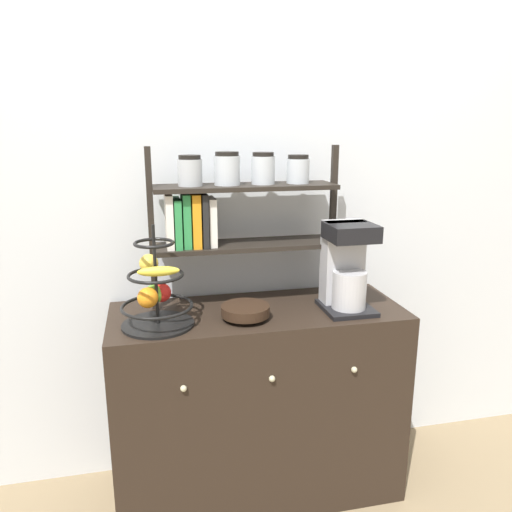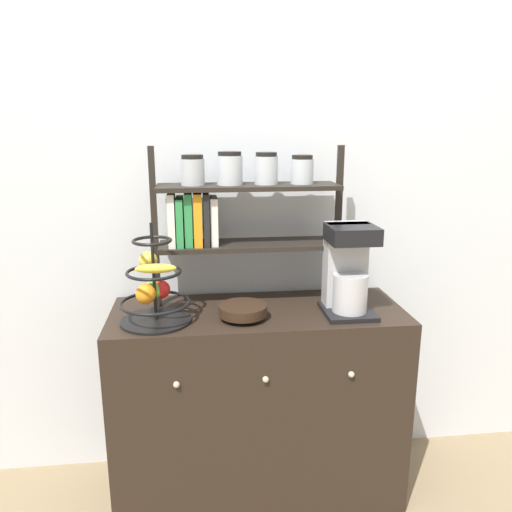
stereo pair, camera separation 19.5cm
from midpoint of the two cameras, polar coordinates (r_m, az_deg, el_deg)
name	(u,v)px [view 2 (the right image)]	position (r m, az deg, el deg)	size (l,w,h in m)	color
wall_back	(250,185)	(2.17, 1.95, 8.05)	(7.00, 0.05, 2.60)	silver
sideboard	(258,402)	(2.20, 2.86, -16.41)	(1.18, 0.48, 0.83)	black
coffee_maker	(348,269)	(2.00, 13.23, -1.53)	(0.19, 0.22, 0.36)	black
fruit_stand	(154,290)	(1.89, -8.74, -3.87)	(0.27, 0.27, 0.38)	black
wooden_bowl	(243,311)	(1.92, 1.41, -6.31)	(0.19, 0.19, 0.06)	black
shelf_hutch	(229,205)	(2.01, -0.32, 5.87)	(0.78, 0.20, 0.65)	black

